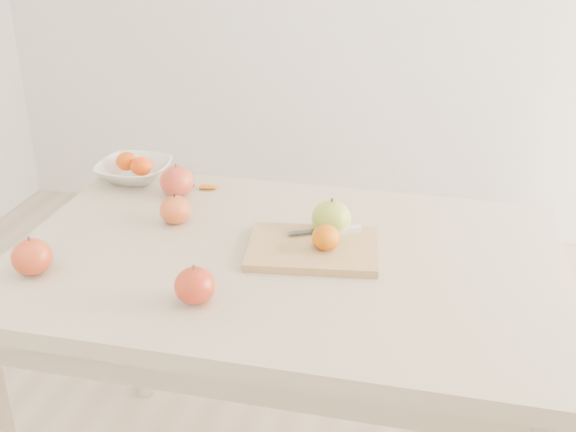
# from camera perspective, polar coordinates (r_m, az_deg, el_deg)

# --- Properties ---
(table) EXTENTS (1.20, 0.80, 0.75)m
(table) POSITION_cam_1_polar(r_m,az_deg,el_deg) (1.64, -0.40, -6.07)
(table) COLOR beige
(table) RESTS_ON ground
(cutting_board) EXTENTS (0.31, 0.25, 0.02)m
(cutting_board) POSITION_cam_1_polar(r_m,az_deg,el_deg) (1.60, 1.98, -2.59)
(cutting_board) COLOR tan
(cutting_board) RESTS_ON table
(board_tangerine) EXTENTS (0.06, 0.06, 0.05)m
(board_tangerine) POSITION_cam_1_polar(r_m,az_deg,el_deg) (1.57, 3.00, -1.70)
(board_tangerine) COLOR #D26007
(board_tangerine) RESTS_ON cutting_board
(fruit_bowl) EXTENTS (0.20, 0.20, 0.05)m
(fruit_bowl) POSITION_cam_1_polar(r_m,az_deg,el_deg) (2.02, -12.07, 3.53)
(fruit_bowl) COLOR white
(fruit_bowl) RESTS_ON table
(bowl_tangerine_near) EXTENTS (0.06, 0.06, 0.05)m
(bowl_tangerine_near) POSITION_cam_1_polar(r_m,az_deg,el_deg) (2.03, -12.65, 4.25)
(bowl_tangerine_near) COLOR #DE4007
(bowl_tangerine_near) RESTS_ON fruit_bowl
(bowl_tangerine_far) EXTENTS (0.06, 0.06, 0.05)m
(bowl_tangerine_far) POSITION_cam_1_polar(r_m,az_deg,el_deg) (1.99, -11.51, 3.88)
(bowl_tangerine_far) COLOR #E84E08
(bowl_tangerine_far) RESTS_ON fruit_bowl
(orange_peel_a) EXTENTS (0.07, 0.07, 0.01)m
(orange_peel_a) POSITION_cam_1_polar(r_m,az_deg,el_deg) (1.97, -8.32, 2.57)
(orange_peel_a) COLOR #DA5E0F
(orange_peel_a) RESTS_ON table
(orange_peel_b) EXTENTS (0.05, 0.04, 0.01)m
(orange_peel_b) POSITION_cam_1_polar(r_m,az_deg,el_deg) (1.93, -6.31, 2.24)
(orange_peel_b) COLOR orange
(orange_peel_b) RESTS_ON table
(paring_knife) EXTENTS (0.16, 0.08, 0.01)m
(paring_knife) POSITION_cam_1_polar(r_m,az_deg,el_deg) (1.64, 4.07, -1.15)
(paring_knife) COLOR white
(paring_knife) RESTS_ON cutting_board
(apple_green) EXTENTS (0.09, 0.09, 0.08)m
(apple_green) POSITION_cam_1_polar(r_m,az_deg,el_deg) (1.66, 3.46, -0.18)
(apple_green) COLOR olive
(apple_green) RESTS_ON table
(apple_red_e) EXTENTS (0.08, 0.08, 0.07)m
(apple_red_e) POSITION_cam_1_polar(r_m,az_deg,el_deg) (1.42, -7.37, -5.47)
(apple_red_e) COLOR maroon
(apple_red_e) RESTS_ON table
(apple_red_d) EXTENTS (0.09, 0.09, 0.08)m
(apple_red_d) POSITION_cam_1_polar(r_m,az_deg,el_deg) (1.59, -19.58, -3.06)
(apple_red_d) COLOR #98050B
(apple_red_d) RESTS_ON table
(apple_red_a) EXTENTS (0.09, 0.09, 0.08)m
(apple_red_a) POSITION_cam_1_polar(r_m,az_deg,el_deg) (1.89, -8.79, 2.75)
(apple_red_a) COLOR maroon
(apple_red_a) RESTS_ON table
(apple_red_b) EXTENTS (0.08, 0.08, 0.07)m
(apple_red_b) POSITION_cam_1_polar(r_m,az_deg,el_deg) (1.74, -8.90, 0.49)
(apple_red_b) COLOR #A82D1E
(apple_red_b) RESTS_ON table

